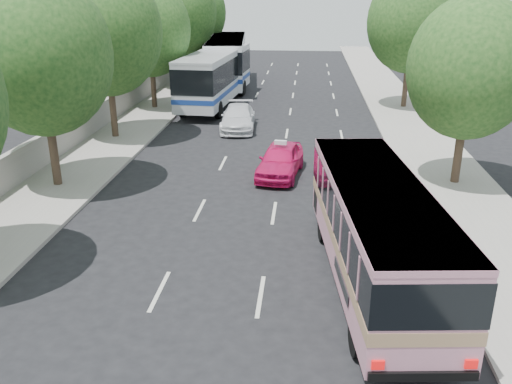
# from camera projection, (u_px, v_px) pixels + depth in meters

# --- Properties ---
(ground) EXTENTS (120.00, 120.00, 0.00)m
(ground) POSITION_uv_depth(u_px,v_px,m) (235.00, 261.00, 17.16)
(ground) COLOR black
(ground) RESTS_ON ground
(sidewalk_left) EXTENTS (4.00, 90.00, 0.15)m
(sidewalk_left) POSITION_uv_depth(u_px,v_px,m) (148.00, 114.00, 36.48)
(sidewalk_left) COLOR #9E998E
(sidewalk_left) RESTS_ON ground
(sidewalk_right) EXTENTS (4.00, 90.00, 0.12)m
(sidewalk_right) POSITION_uv_depth(u_px,v_px,m) (405.00, 120.00, 34.99)
(sidewalk_right) COLOR #9E998E
(sidewalk_right) RESTS_ON ground
(low_wall) EXTENTS (0.30, 90.00, 1.50)m
(low_wall) POSITION_uv_depth(u_px,v_px,m) (121.00, 101.00, 36.34)
(low_wall) COLOR #9E998E
(low_wall) RESTS_ON sidewalk_left
(tree_left_b) EXTENTS (5.70, 5.70, 8.88)m
(tree_left_b) POSITION_uv_depth(u_px,v_px,m) (41.00, 49.00, 21.35)
(tree_left_b) COLOR #38281E
(tree_left_b) RESTS_ON ground
(tree_left_c) EXTENTS (6.00, 6.00, 9.35)m
(tree_left_c) POSITION_uv_depth(u_px,v_px,m) (106.00, 27.00, 28.70)
(tree_left_c) COLOR #38281E
(tree_left_c) RESTS_ON ground
(tree_left_d) EXTENTS (5.52, 5.52, 8.60)m
(tree_left_d) POSITION_uv_depth(u_px,v_px,m) (150.00, 26.00, 36.31)
(tree_left_d) COLOR #38281E
(tree_left_d) RESTS_ON ground
(tree_left_e) EXTENTS (6.30, 6.30, 9.82)m
(tree_left_e) POSITION_uv_depth(u_px,v_px,m) (178.00, 9.00, 43.46)
(tree_left_e) COLOR #38281E
(tree_left_e) RESTS_ON ground
(tree_left_f) EXTENTS (5.88, 5.88, 9.16)m
(tree_left_f) POSITION_uv_depth(u_px,v_px,m) (196.00, 10.00, 51.07)
(tree_left_f) COLOR #38281E
(tree_left_f) RESTS_ON ground
(tree_right_near) EXTENTS (5.10, 5.10, 7.95)m
(tree_right_near) POSITION_uv_depth(u_px,v_px,m) (473.00, 64.00, 21.92)
(tree_right_near) COLOR #38281E
(tree_right_near) RESTS_ON ground
(tree_right_far) EXTENTS (6.00, 6.00, 9.35)m
(tree_right_far) POSITION_uv_depth(u_px,v_px,m) (413.00, 18.00, 36.45)
(tree_right_far) COLOR #38281E
(tree_right_far) RESTS_ON ground
(pink_bus) EXTENTS (3.47, 9.82, 3.07)m
(pink_bus) POSITION_uv_depth(u_px,v_px,m) (376.00, 223.00, 15.22)
(pink_bus) COLOR #CA829A
(pink_bus) RESTS_ON ground
(pink_taxi) EXTENTS (2.29, 4.52, 1.48)m
(pink_taxi) POSITION_uv_depth(u_px,v_px,m) (280.00, 160.00, 24.65)
(pink_taxi) COLOR #D41259
(pink_taxi) RESTS_ON ground
(white_pickup) EXTENTS (2.30, 4.97, 1.41)m
(white_pickup) POSITION_uv_depth(u_px,v_px,m) (238.00, 118.00, 32.71)
(white_pickup) COLOR silver
(white_pickup) RESTS_ON ground
(tour_coach_front) EXTENTS (3.66, 12.87, 3.80)m
(tour_coach_front) POSITION_uv_depth(u_px,v_px,m) (216.00, 73.00, 39.04)
(tour_coach_front) COLOR silver
(tour_coach_front) RESTS_ON ground
(tour_coach_rear) EXTENTS (4.20, 13.74, 4.05)m
(tour_coach_rear) POSITION_uv_depth(u_px,v_px,m) (227.00, 57.00, 46.29)
(tour_coach_rear) COLOR white
(tour_coach_rear) RESTS_ON ground
(taxi_roof_sign) EXTENTS (0.57, 0.25, 0.18)m
(taxi_roof_sign) POSITION_uv_depth(u_px,v_px,m) (281.00, 142.00, 24.36)
(taxi_roof_sign) COLOR silver
(taxi_roof_sign) RESTS_ON pink_taxi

